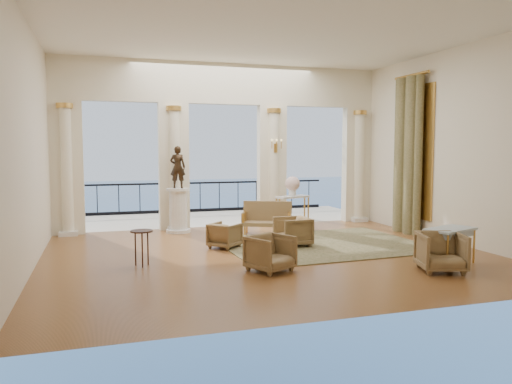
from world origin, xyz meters
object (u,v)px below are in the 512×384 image
object	(u,v)px
pedestal	(178,211)
settee	(267,218)
armchair_d	(225,234)
statue	(178,167)
armchair_a	(270,251)
game_table	(450,232)
console_table	(292,201)
armchair_b	(441,250)
side_table	(142,235)
armchair_c	(293,230)

from	to	relation	value
pedestal	settee	bearing A→B (deg)	-23.26
armchair_d	statue	bearing A→B (deg)	-27.19
settee	statue	size ratio (longest dim) A/B	1.25
armchair_a	game_table	size ratio (longest dim) A/B	0.63
console_table	settee	bearing A→B (deg)	-164.49
console_table	game_table	bearing A→B (deg)	-94.70
armchair_b	armchair_d	bearing A→B (deg)	152.62
pedestal	armchair_b	bearing A→B (deg)	-55.48
armchair_b	side_table	size ratio (longest dim) A/B	1.15
armchair_b	armchair_d	world-z (taller)	armchair_b
armchair_b	pedestal	world-z (taller)	pedestal
game_table	side_table	world-z (taller)	game_table
armchair_a	armchair_d	bearing A→B (deg)	70.40
armchair_d	armchair_c	bearing A→B (deg)	-143.31
statue	console_table	size ratio (longest dim) A/B	1.08
console_table	statue	bearing A→B (deg)	156.00
pedestal	console_table	xyz separation A→B (m)	(3.10, -0.25, 0.18)
armchair_b	settee	distance (m)	4.96
armchair_c	pedestal	size ratio (longest dim) A/B	0.62
armchair_c	statue	bearing A→B (deg)	-143.48
armchair_a	settee	world-z (taller)	settee
armchair_b	game_table	distance (m)	0.73
armchair_c	pedestal	xyz separation A→B (m)	(-2.18, 2.61, 0.20)
side_table	settee	bearing A→B (deg)	38.08
armchair_c	console_table	world-z (taller)	console_table
armchair_a	pedestal	size ratio (longest dim) A/B	0.62
settee	armchair_b	bearing A→B (deg)	-46.39
settee	console_table	size ratio (longest dim) A/B	1.35
armchair_c	game_table	xyz separation A→B (m)	(2.19, -2.54, 0.26)
armchair_c	game_table	world-z (taller)	armchair_c
armchair_b	armchair_c	distance (m)	3.41
pedestal	armchair_a	bearing A→B (deg)	-78.47
statue	console_table	xyz separation A→B (m)	(3.10, -0.25, -0.97)
armchair_c	statue	distance (m)	3.66
armchair_b	statue	size ratio (longest dim) A/B	0.71
console_table	side_table	size ratio (longest dim) A/B	1.50
armchair_c	statue	size ratio (longest dim) A/B	0.66
armchair_d	armchair_b	bearing A→B (deg)	-178.99
armchair_b	statue	world-z (taller)	statue
armchair_d	statue	distance (m)	2.81
armchair_d	side_table	bearing A→B (deg)	79.38
side_table	armchair_c	bearing A→B (deg)	15.52
armchair_a	armchair_c	world-z (taller)	armchair_c
game_table	pedestal	size ratio (longest dim) A/B	0.98
side_table	statue	bearing A→B (deg)	71.10
side_table	armchair_a	bearing A→B (deg)	-26.79
side_table	armchair_d	bearing A→B (deg)	32.66
armchair_a	armchair_c	xyz separation A→B (m)	(1.24, 2.04, 0.00)
statue	console_table	world-z (taller)	statue
pedestal	game_table	bearing A→B (deg)	-49.62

